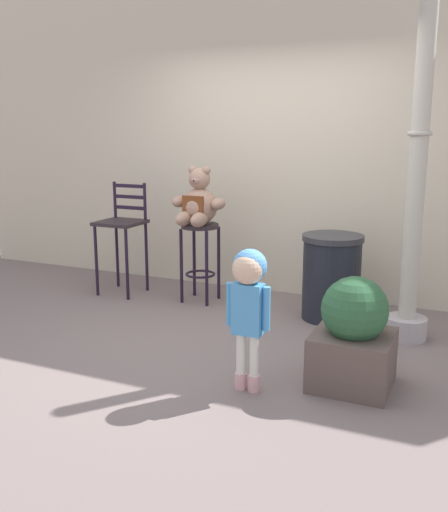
# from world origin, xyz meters

# --- Properties ---
(ground_plane) EXTENTS (24.00, 24.00, 0.00)m
(ground_plane) POSITION_xyz_m (0.00, 0.00, 0.00)
(ground_plane) COLOR slate
(building_wall) EXTENTS (7.64, 0.30, 3.38)m
(building_wall) POSITION_xyz_m (0.00, 1.77, 1.69)
(building_wall) COLOR beige
(building_wall) RESTS_ON ground_plane
(bar_stool_with_teddy) EXTENTS (0.37, 0.37, 0.78)m
(bar_stool_with_teddy) POSITION_xyz_m (-0.55, 1.00, 0.55)
(bar_stool_with_teddy) COLOR #292125
(bar_stool_with_teddy) RESTS_ON ground_plane
(teddy_bear) EXTENTS (0.54, 0.49, 0.56)m
(teddy_bear) POSITION_xyz_m (-0.55, 0.97, 0.98)
(teddy_bear) COLOR #A37D69
(teddy_bear) RESTS_ON bar_stool_with_teddy
(child_walking) EXTENTS (0.30, 0.24, 0.95)m
(child_walking) POSITION_xyz_m (0.63, -0.67, 0.69)
(child_walking) COLOR #D79EA3
(child_walking) RESTS_ON ground_plane
(trash_bin) EXTENTS (0.54, 0.54, 0.77)m
(trash_bin) POSITION_xyz_m (0.77, 0.99, 0.39)
(trash_bin) COLOR black
(trash_bin) RESTS_ON ground_plane
(lamppost) EXTENTS (0.33, 0.33, 2.86)m
(lamppost) POSITION_xyz_m (1.46, 0.74, 1.13)
(lamppost) COLOR #AAA2A4
(lamppost) RESTS_ON ground_plane
(bar_chair_empty) EXTENTS (0.44, 0.44, 1.14)m
(bar_chair_empty) POSITION_xyz_m (-1.42, 0.94, 0.68)
(bar_chair_empty) COLOR #292125
(bar_chair_empty) RESTS_ON ground_plane
(planter_with_shrub) EXTENTS (0.52, 0.52, 0.75)m
(planter_with_shrub) POSITION_xyz_m (1.24, -0.33, 0.35)
(planter_with_shrub) COLOR brown
(planter_with_shrub) RESTS_ON ground_plane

